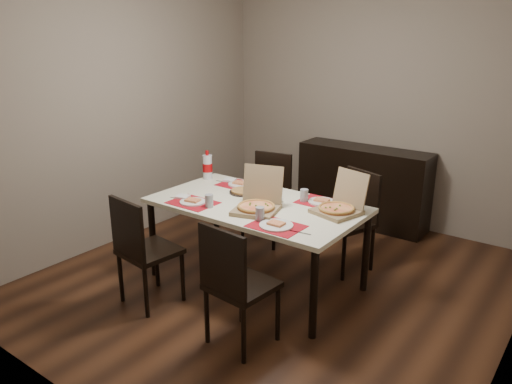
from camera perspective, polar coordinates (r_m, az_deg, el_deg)
ground at (r=4.60m, az=2.23°, el=-10.11°), size 3.80×4.00×0.02m
room_walls at (r=4.45m, az=5.73°, el=12.44°), size 3.84×4.02×2.62m
sideboard at (r=5.88m, az=12.11°, el=0.70°), size 1.50×0.40×0.90m
dining_table at (r=4.29m, az=0.00°, el=-2.12°), size 1.80×1.00×0.75m
chair_near_left at (r=4.10m, az=-12.93°, el=-6.14°), size 0.47×0.47×0.93m
chair_near_right at (r=3.49m, az=-2.44°, el=-10.17°), size 0.46×0.46×0.93m
chair_far_left at (r=5.28m, az=1.43°, el=-0.17°), size 0.49×0.49×0.93m
chair_far_right at (r=4.74m, az=10.91°, el=-2.69°), size 0.54×0.54×0.93m
setting_near_left at (r=4.28m, az=-6.90°, el=-1.03°), size 0.48×0.30×0.11m
setting_near_right at (r=3.79m, az=1.83°, el=-3.47°), size 0.50×0.30×0.11m
setting_far_left at (r=4.73m, az=-1.72°, el=0.95°), size 0.48×0.30×0.11m
setting_far_right at (r=4.31m, az=6.96°, el=-0.90°), size 0.45×0.30×0.11m
napkin_loose at (r=4.23m, az=1.04°, el=-1.34°), size 0.16×0.16×0.02m
pizza_box_center at (r=4.07m, az=0.17°, el=-1.41°), size 0.44×0.46×0.34m
pizza_box_right at (r=4.08m, az=9.48°, el=-1.65°), size 0.41×0.43×0.33m
faina_plate at (r=4.53m, az=-1.45°, el=0.06°), size 0.26×0.26×0.03m
dip_bowl at (r=4.30m, az=2.21°, el=-0.92°), size 0.15×0.15×0.03m
soda_bottle at (r=4.96m, az=-5.57°, el=2.87°), size 0.10×0.10×0.29m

